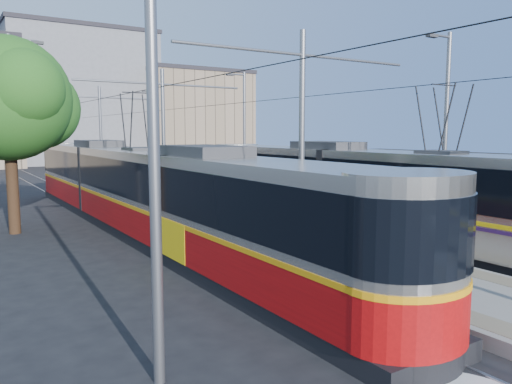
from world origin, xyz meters
TOP-DOWN VIEW (x-y plane):
  - platform at (0.00, 17.00)m, footprint 4.00×50.00m
  - tactile_strip_left at (-1.45, 17.00)m, footprint 0.70×50.00m
  - tactile_strip_right at (1.45, 17.00)m, footprint 0.70×50.00m
  - rails at (0.00, 17.00)m, footprint 8.71×70.00m
  - tram_left at (-3.60, 13.66)m, footprint 2.43×28.43m
  - tram_right at (3.60, 5.24)m, footprint 2.43×28.22m
  - catenary at (0.00, 14.15)m, footprint 9.20×70.00m
  - street_lamps at (-0.00, 21.00)m, footprint 15.18×38.22m
  - shelter at (0.34, 15.99)m, footprint 1.08×1.30m
  - tree at (-7.55, 16.49)m, footprint 5.27×4.87m
  - building_centre at (6.00, 64.00)m, footprint 18.36×14.28m
  - building_right at (20.00, 58.00)m, footprint 14.28×10.20m

SIDE VIEW (x-z plane):
  - rails at x=0.00m, z-range 0.00..0.03m
  - platform at x=0.00m, z-range 0.00..0.30m
  - tactile_strip_left at x=-1.45m, z-range 0.30..0.31m
  - tactile_strip_right at x=1.45m, z-range 0.30..0.31m
  - shelter at x=0.34m, z-range 0.36..2.84m
  - tram_left at x=-3.60m, z-range -1.04..4.46m
  - tram_right at x=3.60m, z-range -0.89..4.61m
  - street_lamps at x=0.00m, z-range 0.18..8.18m
  - catenary at x=0.00m, z-range 1.02..8.02m
  - tree at x=-7.55m, z-range 1.35..9.01m
  - building_right at x=20.00m, z-range 0.01..12.32m
  - building_centre at x=6.00m, z-range 0.01..17.05m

